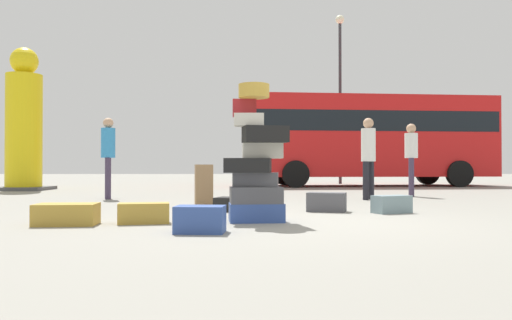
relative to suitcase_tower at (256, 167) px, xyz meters
name	(u,v)px	position (x,y,z in m)	size (l,w,h in m)	color
ground_plane	(290,221)	(0.44, 0.11, -0.69)	(80.00, 80.00, 0.00)	gray
suitcase_tower	(256,167)	(0.00, 0.00, 0.00)	(0.81, 0.68, 1.75)	#334F99
suitcase_tan_foreground_near	(144,213)	(-1.38, -0.17, -0.57)	(0.61, 0.31, 0.25)	#B28C33
suitcase_navy_behind_tower	(200,219)	(-0.60, -1.05, -0.55)	(0.52, 0.35, 0.28)	#334F99
suitcase_tan_foreground_far	(67,214)	(-2.27, -0.34, -0.57)	(0.71, 0.43, 0.26)	#B28C33
suitcase_slate_right_side	(392,204)	(2.05, 1.19, -0.56)	(0.56, 0.29, 0.27)	gray
suitcase_black_white_trunk	(236,204)	(-0.30, 1.48, -0.59)	(0.63, 0.40, 0.22)	black
suitcase_charcoal_left_side	(327,202)	(1.11, 1.44, -0.55)	(0.58, 0.33, 0.30)	#4C4C51
suitcase_brown_upright_blue	(204,186)	(-0.88, 2.27, -0.33)	(0.30, 0.31, 0.73)	olive
person_bearded_onlooker	(368,151)	(2.40, 4.22, 0.33)	(0.30, 0.30, 1.72)	black
person_tourist_with_camera	(108,150)	(-3.16, 4.49, 0.35)	(0.30, 0.33, 1.75)	#3F334C
person_passerby_in_red	(411,153)	(3.65, 5.33, 0.33)	(0.30, 0.33, 1.70)	#3F334C
yellow_dummy_statue	(24,127)	(-6.84, 8.59, 1.19)	(1.44, 1.44, 4.23)	yellow
parked_bus	(367,135)	(4.07, 11.73, 1.14)	(8.90, 3.34, 3.15)	red
lamp_post	(340,75)	(3.48, 13.92, 3.69)	(0.36, 0.36, 6.82)	#333338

